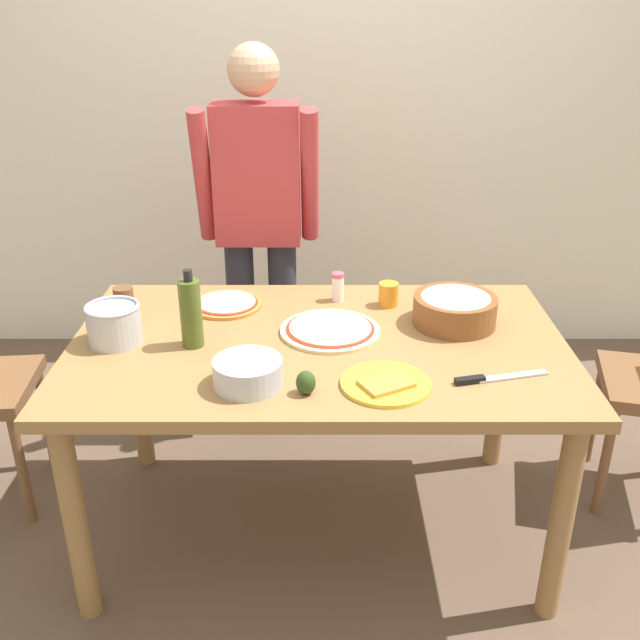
# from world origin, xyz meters

# --- Properties ---
(ground) EXTENTS (8.00, 8.00, 0.00)m
(ground) POSITION_xyz_m (0.00, 0.00, 0.00)
(ground) COLOR brown
(wall_back) EXTENTS (5.60, 0.10, 2.60)m
(wall_back) POSITION_xyz_m (0.00, 1.60, 1.30)
(wall_back) COLOR silver
(wall_back) RESTS_ON ground
(dining_table) EXTENTS (1.60, 0.96, 0.76)m
(dining_table) POSITION_xyz_m (0.00, 0.00, 0.67)
(dining_table) COLOR olive
(dining_table) RESTS_ON ground
(person_cook) EXTENTS (0.49, 0.25, 1.62)m
(person_cook) POSITION_xyz_m (-0.25, 0.76, 0.94)
(person_cook) COLOR #2D2D38
(person_cook) RESTS_ON ground
(pizza_raw_on_board) EXTENTS (0.33, 0.33, 0.02)m
(pizza_raw_on_board) POSITION_xyz_m (0.04, 0.06, 0.77)
(pizza_raw_on_board) COLOR beige
(pizza_raw_on_board) RESTS_ON dining_table
(pizza_cooked_on_tray) EXTENTS (0.26, 0.26, 0.02)m
(pizza_cooked_on_tray) POSITION_xyz_m (-0.33, 0.28, 0.77)
(pizza_cooked_on_tray) COLOR #C67A33
(pizza_cooked_on_tray) RESTS_ON dining_table
(plate_with_slice) EXTENTS (0.26, 0.26, 0.02)m
(plate_with_slice) POSITION_xyz_m (0.19, -0.29, 0.77)
(plate_with_slice) COLOR gold
(plate_with_slice) RESTS_ON dining_table
(popcorn_bowl) EXTENTS (0.28, 0.28, 0.11)m
(popcorn_bowl) POSITION_xyz_m (0.46, 0.13, 0.82)
(popcorn_bowl) COLOR brown
(popcorn_bowl) RESTS_ON dining_table
(mixing_bowl_steel) EXTENTS (0.20, 0.20, 0.08)m
(mixing_bowl_steel) POSITION_xyz_m (-0.20, -0.29, 0.80)
(mixing_bowl_steel) COLOR #B7B7BC
(mixing_bowl_steel) RESTS_ON dining_table
(olive_oil_bottle) EXTENTS (0.07, 0.07, 0.26)m
(olive_oil_bottle) POSITION_xyz_m (-0.40, -0.03, 0.87)
(olive_oil_bottle) COLOR #47561E
(olive_oil_bottle) RESTS_ON dining_table
(steel_pot) EXTENTS (0.17, 0.17, 0.13)m
(steel_pot) POSITION_xyz_m (-0.65, -0.01, 0.83)
(steel_pot) COLOR #B7B7BC
(steel_pot) RESTS_ON dining_table
(cup_orange) EXTENTS (0.07, 0.07, 0.08)m
(cup_orange) POSITION_xyz_m (0.25, 0.29, 0.80)
(cup_orange) COLOR orange
(cup_orange) RESTS_ON dining_table
(cup_small_brown) EXTENTS (0.07, 0.07, 0.08)m
(cup_small_brown) POSITION_xyz_m (-0.69, 0.24, 0.80)
(cup_small_brown) COLOR brown
(cup_small_brown) RESTS_ON dining_table
(salt_shaker) EXTENTS (0.04, 0.04, 0.11)m
(salt_shaker) POSITION_xyz_m (0.07, 0.33, 0.81)
(salt_shaker) COLOR white
(salt_shaker) RESTS_ON dining_table
(chef_knife) EXTENTS (0.29, 0.09, 0.02)m
(chef_knife) POSITION_xyz_m (0.50, -0.26, 0.77)
(chef_knife) COLOR silver
(chef_knife) RESTS_ON dining_table
(avocado) EXTENTS (0.06, 0.06, 0.07)m
(avocado) POSITION_xyz_m (-0.03, -0.33, 0.80)
(avocado) COLOR #2D4219
(avocado) RESTS_ON dining_table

